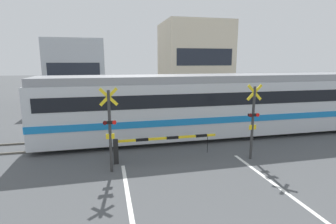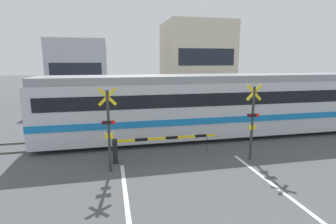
{
  "view_description": "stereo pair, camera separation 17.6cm",
  "coord_description": "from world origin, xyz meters",
  "px_view_note": "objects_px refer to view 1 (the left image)",
  "views": [
    {
      "loc": [
        -2.98,
        -1.62,
        4.18
      ],
      "look_at": [
        0.0,
        11.08,
        1.6
      ],
      "focal_mm": 28.0,
      "sensor_mm": 36.0,
      "label": 1
    },
    {
      "loc": [
        -2.81,
        -1.66,
        4.18
      ],
      "look_at": [
        0.0,
        11.08,
        1.6
      ],
      "focal_mm": 28.0,
      "sensor_mm": 36.0,
      "label": 2
    }
  ],
  "objects_px": {
    "crossing_barrier_near": "(146,144)",
    "crossing_signal_left": "(110,127)",
    "commuter_train": "(221,103)",
    "crossing_signal_right": "(253,119)",
    "pedestrian": "(154,106)",
    "crossing_barrier_far": "(176,113)"
  },
  "relations": [
    {
      "from": "crossing_barrier_near",
      "to": "crossing_signal_left",
      "type": "height_order",
      "value": "crossing_signal_left"
    },
    {
      "from": "commuter_train",
      "to": "crossing_barrier_near",
      "type": "distance_m",
      "value": 5.64
    },
    {
      "from": "commuter_train",
      "to": "crossing_signal_left",
      "type": "relative_size",
      "value": 6.06
    },
    {
      "from": "crossing_signal_right",
      "to": "commuter_train",
      "type": "bearing_deg",
      "value": 85.71
    },
    {
      "from": "commuter_train",
      "to": "pedestrian",
      "type": "height_order",
      "value": "commuter_train"
    },
    {
      "from": "commuter_train",
      "to": "crossing_barrier_far",
      "type": "relative_size",
      "value": 4.4
    },
    {
      "from": "commuter_train",
      "to": "crossing_signal_left",
      "type": "height_order",
      "value": "commuter_train"
    },
    {
      "from": "crossing_signal_left",
      "to": "pedestrian",
      "type": "height_order",
      "value": "crossing_signal_left"
    },
    {
      "from": "commuter_train",
      "to": "crossing_signal_left",
      "type": "bearing_deg",
      "value": -148.73
    },
    {
      "from": "crossing_signal_left",
      "to": "crossing_signal_right",
      "type": "height_order",
      "value": "same"
    },
    {
      "from": "commuter_train",
      "to": "crossing_signal_right",
      "type": "bearing_deg",
      "value": -94.29
    },
    {
      "from": "crossing_signal_right",
      "to": "pedestrian",
      "type": "bearing_deg",
      "value": 107.19
    },
    {
      "from": "commuter_train",
      "to": "crossing_signal_right",
      "type": "relative_size",
      "value": 6.06
    },
    {
      "from": "crossing_signal_right",
      "to": "pedestrian",
      "type": "height_order",
      "value": "crossing_signal_right"
    },
    {
      "from": "crossing_signal_right",
      "to": "crossing_barrier_far",
      "type": "bearing_deg",
      "value": 101.97
    },
    {
      "from": "crossing_barrier_near",
      "to": "crossing_signal_left",
      "type": "distance_m",
      "value": 1.95
    },
    {
      "from": "crossing_signal_left",
      "to": "crossing_barrier_near",
      "type": "bearing_deg",
      "value": 28.34
    },
    {
      "from": "commuter_train",
      "to": "crossing_signal_left",
      "type": "distance_m",
      "value": 7.19
    },
    {
      "from": "crossing_signal_left",
      "to": "pedestrian",
      "type": "distance_m",
      "value": 9.18
    },
    {
      "from": "crossing_barrier_near",
      "to": "crossing_signal_right",
      "type": "bearing_deg",
      "value": -10.15
    },
    {
      "from": "crossing_signal_left",
      "to": "pedestrian",
      "type": "xyz_separation_m",
      "value": [
        3.22,
        8.55,
        -0.79
      ]
    },
    {
      "from": "crossing_barrier_near",
      "to": "crossing_signal_left",
      "type": "bearing_deg",
      "value": -151.66
    }
  ]
}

